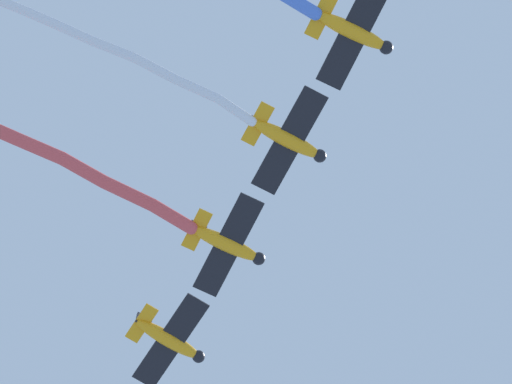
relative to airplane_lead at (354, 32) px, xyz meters
name	(u,v)px	position (x,y,z in m)	size (l,w,h in m)	color
airplane_lead	(354,32)	(0.00, 0.00, 0.00)	(5.90, 7.81, 1.93)	orange
airplane_left_wing	(289,140)	(1.94, -8.18, 0.30)	(5.93, 7.82, 1.93)	orange
smoke_trail_left_wing	(52,25)	(19.02, -5.34, 1.85)	(29.53, 4.35, 4.29)	white
airplane_right_wing	(228,244)	(3.89, -16.35, 0.00)	(5.91, 7.81, 1.93)	orange
smoke_trail_right_wing	(61,161)	(16.13, -13.35, -0.96)	(20.02, 5.71, 2.72)	#DB4C4C
airplane_slot	(170,340)	(5.83, -24.54, 0.30)	(5.97, 7.81, 1.93)	orange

